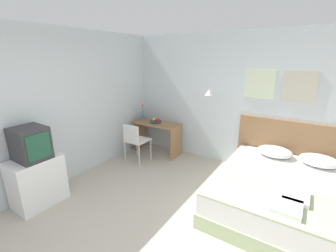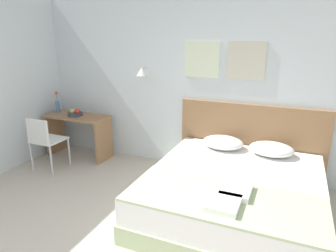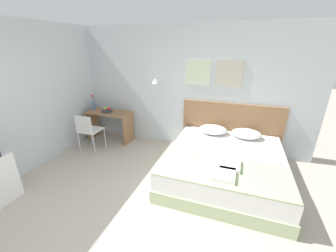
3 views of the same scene
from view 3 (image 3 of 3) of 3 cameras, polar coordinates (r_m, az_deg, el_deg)
name	(u,v)px [view 3 (image 3 of 3)]	position (r m, az deg, el deg)	size (l,w,h in m)	color
ground_plane	(116,239)	(2.96, -14.15, -27.98)	(24.00, 24.00, 0.00)	#B2A899
wall_back	(182,89)	(4.65, 3.95, 10.32)	(5.51, 0.31, 2.65)	silver
bed	(224,165)	(3.82, 15.26, -10.51)	(1.95, 2.08, 0.51)	#B2C693
headboard	(230,128)	(4.65, 16.79, -0.59)	(2.07, 0.06, 1.10)	#8E6642
pillow_left	(213,130)	(4.38, 12.36, -0.96)	(0.57, 0.43, 0.17)	white
pillow_right	(246,134)	(4.36, 20.85, -2.00)	(0.57, 0.43, 0.17)	white
throw_blanket	(222,171)	(3.17, 14.74, -11.96)	(1.89, 0.83, 0.02)	#B2C693
folded_towel_near_foot	(230,165)	(3.27, 16.85, -10.21)	(0.29, 0.35, 0.06)	white
folded_towel_mid_bed	(224,174)	(3.02, 15.17, -12.84)	(0.31, 0.35, 0.06)	white
desk	(110,120)	(5.25, -15.88, 1.49)	(1.08, 0.50, 0.73)	#8E6642
desk_chair	(88,129)	(4.81, -21.31, -0.87)	(0.43, 0.43, 0.85)	white
fruit_bowl	(107,110)	(5.15, -16.47, 4.20)	(0.25, 0.25, 0.12)	#333842
flower_vase	(94,104)	(5.43, -19.89, 5.78)	(0.07, 0.07, 0.37)	#4C7099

